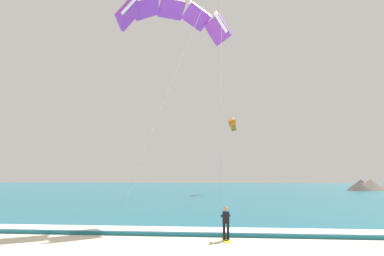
% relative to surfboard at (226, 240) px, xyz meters
% --- Properties ---
extents(sea, '(200.00, 120.00, 0.20)m').
position_rel_surfboard_xyz_m(sea, '(3.24, 60.85, 0.07)').
color(sea, '#146075').
rests_on(sea, ground).
extents(surf_foam, '(200.00, 1.71, 0.04)m').
position_rel_surfboard_xyz_m(surf_foam, '(3.24, 1.85, 0.19)').
color(surf_foam, white).
rests_on(surf_foam, sea).
extents(surfboard, '(0.53, 1.43, 0.09)m').
position_rel_surfboard_xyz_m(surfboard, '(0.00, 0.00, 0.00)').
color(surfboard, yellow).
rests_on(surfboard, ground).
extents(kitesurfer, '(0.55, 0.54, 1.69)m').
position_rel_surfboard_xyz_m(kitesurfer, '(-0.00, 0.02, 0.91)').
color(kitesurfer, black).
rests_on(kitesurfer, ground).
extents(kite_primary, '(9.06, 10.40, 17.12)m').
position_rel_surfboard_xyz_m(kite_primary, '(-4.11, 8.40, 16.78)').
color(kite_primary, purple).
extents(kite_distant, '(1.73, 5.83, 2.10)m').
position_rel_surfboard_xyz_m(kite_distant, '(1.81, 40.05, 12.59)').
color(kite_distant, orange).
extents(headland_right, '(10.26, 9.47, 2.51)m').
position_rel_surfboard_xyz_m(headland_right, '(29.97, 54.63, 1.16)').
color(headland_right, '#47423D').
rests_on(headland_right, ground).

